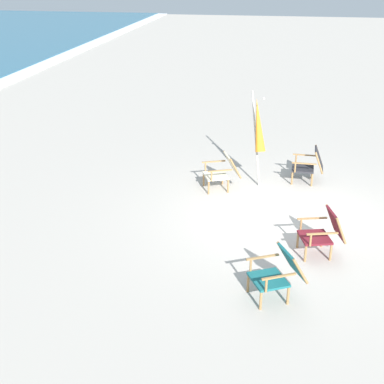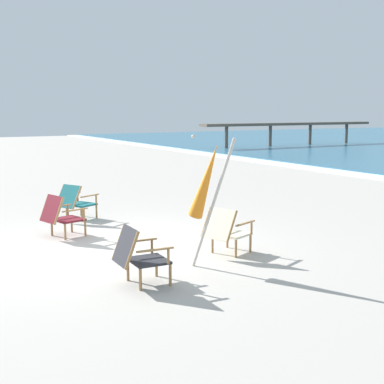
# 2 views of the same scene
# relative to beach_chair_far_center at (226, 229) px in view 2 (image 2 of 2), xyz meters

# --- Properties ---
(ground_plane) EXTENTS (80.00, 80.00, 0.00)m
(ground_plane) POSITION_rel_beach_chair_far_center_xyz_m (-1.28, -1.40, -0.42)
(ground_plane) COLOR #B2AAA0
(beach_chair_far_center) EXTENTS (0.81, 0.91, 0.79)m
(beach_chair_far_center) POSITION_rel_beach_chair_far_center_xyz_m (0.00, 0.00, 0.00)
(beach_chair_far_center) COLOR beige
(beach_chair_far_center) RESTS_ON ground
(beach_chair_back_left) EXTENTS (0.74, 0.83, 0.81)m
(beach_chair_back_left) POSITION_rel_beach_chair_far_center_xyz_m (-2.52, -2.01, 0.01)
(beach_chair_back_left) COLOR maroon
(beach_chair_back_left) RESTS_ON ground
(beach_chair_front_right) EXTENTS (0.62, 0.71, 0.81)m
(beach_chair_front_right) POSITION_rel_beach_chair_far_center_xyz_m (0.70, -1.87, 0.01)
(beach_chair_front_right) COLOR #28282D
(beach_chair_front_right) RESTS_ON ground
(beach_chair_mid_center) EXTENTS (0.86, 0.94, 0.78)m
(beach_chair_mid_center) POSITION_rel_beach_chair_far_center_xyz_m (-3.92, -1.29, -0.00)
(beach_chair_mid_center) COLOR #196066
(beach_chair_mid_center) RESTS_ON ground
(umbrella_furled_orange) EXTENTS (0.80, 0.44, 2.01)m
(umbrella_furled_orange) POSITION_rel_beach_chair_far_center_xyz_m (0.51, -0.68, 0.89)
(umbrella_furled_orange) COLOR #B7B2A8
(umbrella_furled_orange) RESTS_ON ground
(pier_distant) EXTENTS (0.90, 13.05, 1.54)m
(pier_distant) POSITION_rel_beach_chair_far_center_xyz_m (-19.55, 17.70, 0.96)
(pier_distant) COLOR brown
(pier_distant) RESTS_ON ground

